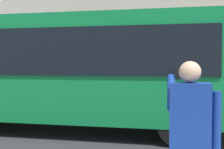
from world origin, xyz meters
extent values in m
plane|color=#2B2B2D|center=(0.00, 0.00, 0.00)|extent=(60.00, 60.00, 0.00)
cube|color=#0F7238|center=(1.95, 0.36, 1.70)|extent=(9.00, 2.50, 2.60)
cube|color=black|center=(1.95, 1.62, 2.10)|extent=(7.60, 0.06, 1.10)
cylinder|color=black|center=(-1.05, -0.74, 0.50)|extent=(1.00, 0.28, 1.00)
cylinder|color=black|center=(-1.05, 1.46, 0.50)|extent=(1.00, 0.28, 1.00)
cube|color=navy|center=(-0.98, 4.77, 1.30)|extent=(0.40, 0.24, 0.66)
sphere|color=#D8A884|center=(-0.98, 4.77, 1.74)|extent=(0.22, 0.22, 0.22)
cylinder|color=navy|center=(-1.24, 4.77, 1.26)|extent=(0.09, 0.09, 0.58)
cylinder|color=navy|center=(-0.80, 4.61, 1.52)|extent=(0.09, 0.48, 0.37)
cube|color=black|center=(-0.88, 4.47, 1.72)|extent=(0.07, 0.01, 0.14)
camera|label=1|loc=(-0.76, 7.68, 1.83)|focal=44.95mm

